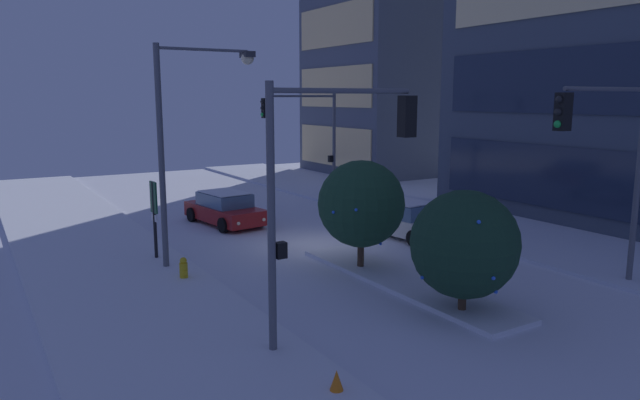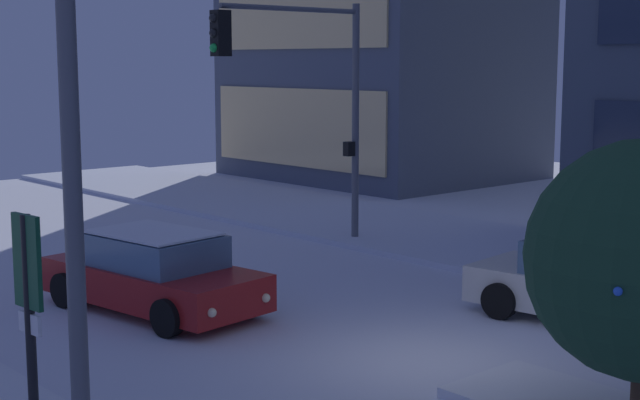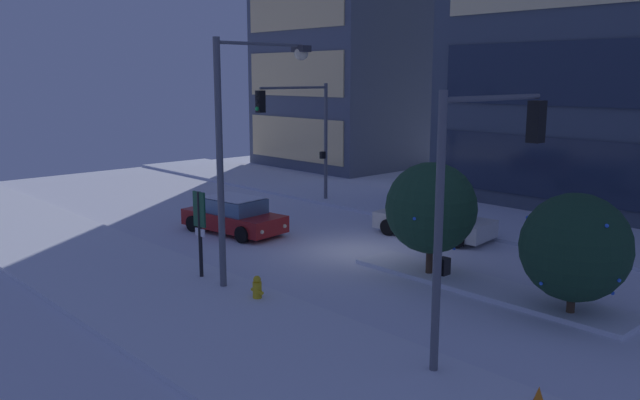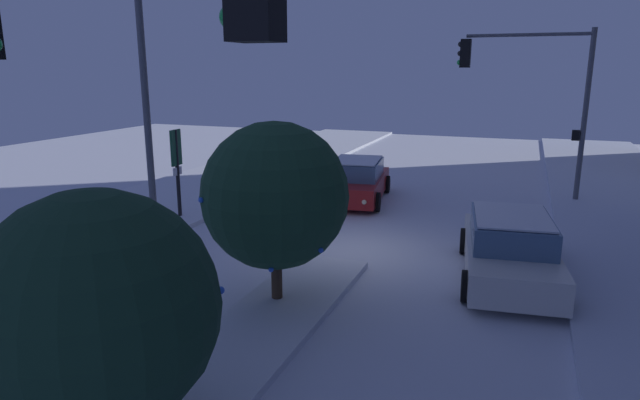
% 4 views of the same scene
% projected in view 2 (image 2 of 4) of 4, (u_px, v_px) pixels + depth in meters
% --- Properties ---
extents(ground, '(52.00, 52.00, 0.00)m').
position_uv_depth(ground, '(433.00, 364.00, 14.31)').
color(ground, silver).
extents(car_near, '(4.73, 2.54, 1.49)m').
position_uv_depth(car_near, '(154.00, 273.00, 17.24)').
color(car_near, maroon).
rests_on(car_near, ground).
extents(car_far, '(4.92, 2.53, 1.49)m').
position_uv_depth(car_far, '(605.00, 284.00, 16.40)').
color(car_far, silver).
rests_on(car_far, ground).
extents(traffic_light_corner_far_left, '(0.32, 4.50, 5.98)m').
position_uv_depth(traffic_light_corner_far_left, '(304.00, 81.00, 22.25)').
color(traffic_light_corner_far_left, '#565960').
rests_on(traffic_light_corner_far_left, ground).
extents(street_lamp_arched, '(0.56, 3.42, 7.41)m').
position_uv_depth(street_lamp_arched, '(150.00, 33.00, 10.09)').
color(street_lamp_arched, '#565960').
rests_on(street_lamp_arched, ground).
extents(parking_info_sign, '(0.55, 0.12, 2.85)m').
position_uv_depth(parking_info_sign, '(29.00, 302.00, 10.84)').
color(parking_info_sign, black).
rests_on(parking_info_sign, ground).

